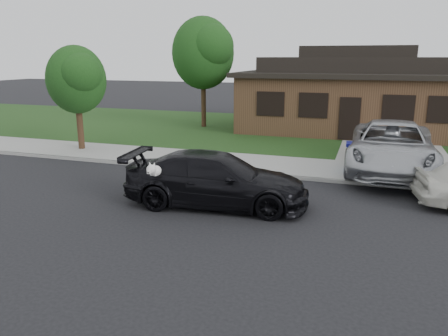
% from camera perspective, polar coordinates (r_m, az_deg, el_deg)
% --- Properties ---
extents(ground, '(120.00, 120.00, 0.00)m').
position_cam_1_polar(ground, '(13.08, -4.74, -4.45)').
color(ground, black).
rests_on(ground, ground).
extents(sidewalk, '(60.00, 3.00, 0.12)m').
position_cam_1_polar(sidewalk, '(17.58, 1.66, 0.70)').
color(sidewalk, gray).
rests_on(sidewalk, ground).
extents(curb, '(60.00, 0.12, 0.12)m').
position_cam_1_polar(curb, '(16.20, 0.12, -0.48)').
color(curb, gray).
rests_on(curb, ground).
extents(lawn, '(60.00, 13.00, 0.13)m').
position_cam_1_polar(lawn, '(25.20, 6.98, 4.78)').
color(lawn, '#193814').
rests_on(lawn, ground).
extents(driveway, '(4.50, 13.00, 0.14)m').
position_cam_1_polar(driveway, '(21.78, 20.97, 2.44)').
color(driveway, gray).
rests_on(driveway, ground).
extents(sedan, '(5.48, 2.71, 1.54)m').
position_cam_1_polar(sedan, '(12.58, -1.04, -1.49)').
color(sedan, black).
rests_on(sedan, ground).
extents(minivan, '(3.09, 6.46, 1.78)m').
position_cam_1_polar(minivan, '(17.02, 21.04, 2.63)').
color(minivan, '#B3B6BA').
rests_on(minivan, driveway).
extents(recycling_bin, '(0.67, 0.70, 1.07)m').
position_cam_1_polar(recycling_bin, '(16.55, 16.67, 1.37)').
color(recycling_bin, navy).
rests_on(recycling_bin, sidewalk).
extents(house, '(12.60, 8.60, 4.65)m').
position_cam_1_polar(house, '(26.45, 16.64, 9.26)').
color(house, '#422B1C').
rests_on(house, ground).
extents(tree_0, '(3.78, 3.60, 6.34)m').
position_cam_1_polar(tree_0, '(25.95, -2.52, 14.93)').
color(tree_0, '#332114').
rests_on(tree_0, ground).
extents(tree_2, '(2.73, 2.60, 4.59)m').
position_cam_1_polar(tree_2, '(20.59, -18.62, 11.00)').
color(tree_2, '#332114').
rests_on(tree_2, ground).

